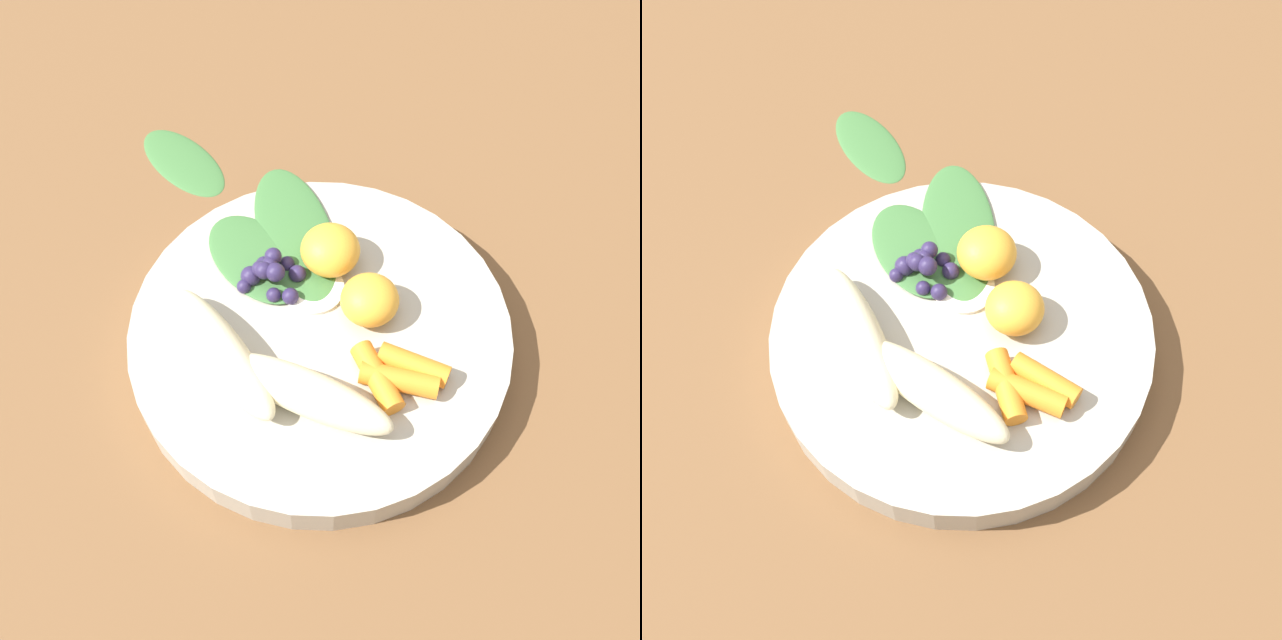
% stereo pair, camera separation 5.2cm
% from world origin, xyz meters
% --- Properties ---
extents(ground_plane, '(2.40, 2.40, 0.00)m').
position_xyz_m(ground_plane, '(0.00, 0.00, 0.00)').
color(ground_plane, brown).
extents(bowl, '(0.27, 0.27, 0.03)m').
position_xyz_m(bowl, '(0.00, 0.00, 0.01)').
color(bowl, '#B2AD9E').
rests_on(bowl, ground_plane).
extents(banana_peeled_left, '(0.06, 0.12, 0.03)m').
position_xyz_m(banana_peeled_left, '(0.06, 0.00, 0.04)').
color(banana_peeled_left, beige).
rests_on(banana_peeled_left, bowl).
extents(banana_peeled_right, '(0.11, 0.10, 0.03)m').
position_xyz_m(banana_peeled_right, '(0.04, -0.06, 0.04)').
color(banana_peeled_right, beige).
rests_on(banana_peeled_right, bowl).
extents(orange_segment_near, '(0.04, 0.04, 0.03)m').
position_xyz_m(orange_segment_near, '(-0.06, 0.00, 0.05)').
color(orange_segment_near, '#F4A833').
rests_on(orange_segment_near, bowl).
extents(orange_segment_far, '(0.04, 0.04, 0.03)m').
position_xyz_m(orange_segment_far, '(-0.02, 0.03, 0.05)').
color(orange_segment_far, '#F4A833').
rests_on(orange_segment_far, bowl).
extents(carrot_front, '(0.05, 0.04, 0.02)m').
position_xyz_m(carrot_front, '(0.04, 0.04, 0.04)').
color(carrot_front, orange).
rests_on(carrot_front, bowl).
extents(carrot_mid_left, '(0.02, 0.05, 0.02)m').
position_xyz_m(carrot_mid_left, '(0.04, 0.06, 0.04)').
color(carrot_mid_left, orange).
rests_on(carrot_mid_left, bowl).
extents(carrot_mid_right, '(0.03, 0.05, 0.02)m').
position_xyz_m(carrot_mid_right, '(0.03, 0.07, 0.04)').
color(carrot_mid_right, orange).
rests_on(carrot_mid_right, bowl).
extents(blueberry_pile, '(0.04, 0.05, 0.02)m').
position_xyz_m(blueberry_pile, '(-0.03, -0.04, 0.04)').
color(blueberry_pile, '#2D234C').
rests_on(blueberry_pile, bowl).
extents(coconut_shred_patch, '(0.04, 0.04, 0.00)m').
position_xyz_m(coconut_shred_patch, '(-0.03, -0.01, 0.03)').
color(coconut_shred_patch, white).
rests_on(coconut_shred_patch, bowl).
extents(kale_leaf_left, '(0.14, 0.10, 0.01)m').
position_xyz_m(kale_leaf_left, '(-0.08, -0.03, 0.03)').
color(kale_leaf_left, '#3D7038').
rests_on(kale_leaf_left, bowl).
extents(kale_leaf_right, '(0.10, 0.11, 0.01)m').
position_xyz_m(kale_leaf_right, '(-0.05, -0.05, 0.03)').
color(kale_leaf_right, '#3D7038').
rests_on(kale_leaf_right, bowl).
extents(kale_leaf_stray, '(0.10, 0.10, 0.01)m').
position_xyz_m(kale_leaf_stray, '(-0.16, -0.14, 0.00)').
color(kale_leaf_stray, '#3D7038').
rests_on(kale_leaf_stray, ground_plane).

